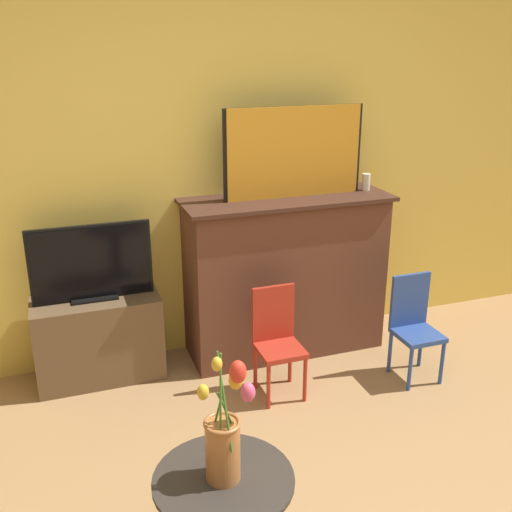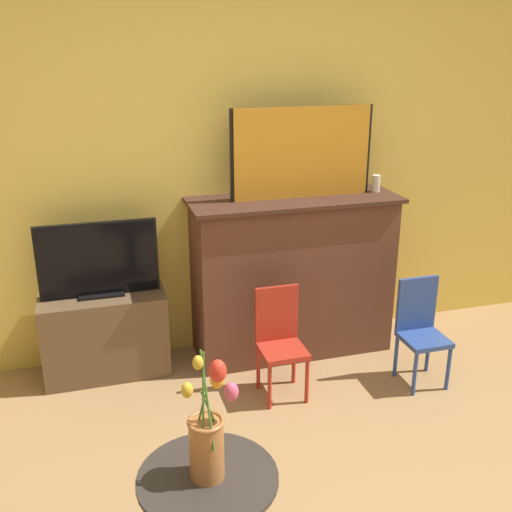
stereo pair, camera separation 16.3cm
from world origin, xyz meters
The scene contains 9 objects.
wall_back centered at (0.00, 2.13, 1.35)m, with size 8.00×0.06×2.70m.
fireplace_mantel centered at (0.39, 1.88, 0.55)m, with size 1.36×0.48×1.08m.
painting centered at (0.44, 1.89, 1.36)m, with size 0.93×0.03×0.57m.
mantel_candle centered at (0.96, 1.88, 1.13)m, with size 0.05×0.05×0.11m.
tv_stand centered at (-0.84, 1.90, 0.27)m, with size 0.76×0.35×0.54m.
tv_monitor centered at (-0.84, 1.91, 0.76)m, with size 0.72×0.12×0.47m.
chair_red centered at (0.15, 1.39, 0.36)m, with size 0.26×0.26×0.66m.
chair_blue centered at (1.02, 1.28, 0.36)m, with size 0.26×0.26×0.66m.
vase_tulips centered at (-0.53, 0.18, 0.67)m, with size 0.20×0.22×0.55m.
Camera 1 is at (-1.03, -1.56, 2.02)m, focal length 42.00 mm.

